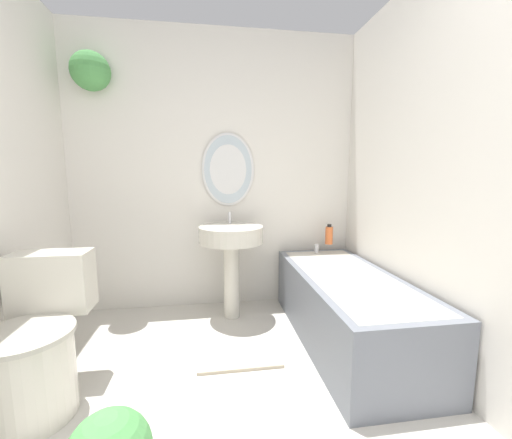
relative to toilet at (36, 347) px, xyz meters
name	(u,v)px	position (x,y,z in m)	size (l,w,h in m)	color
wall_back	(209,166)	(0.89, 1.20, 0.93)	(2.57, 0.29, 2.40)	silver
wall_right	(455,171)	(2.20, -0.08, 0.88)	(0.06, 2.63, 2.40)	silver
toilet	(36,347)	(0.00, 0.00, 0.00)	(0.43, 0.61, 0.76)	beige
pedestal_sink	(231,245)	(1.05, 0.88, 0.29)	(0.52, 0.52, 0.87)	beige
bathtub	(347,306)	(1.83, 0.37, -0.07)	(0.65, 1.51, 0.56)	slate
shampoo_bottle	(329,235)	(1.94, 1.02, 0.32)	(0.07, 0.07, 0.18)	#DB6633
bath_mat	(239,355)	(1.05, 0.28, -0.31)	(0.53, 0.33, 0.02)	#B7A88E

